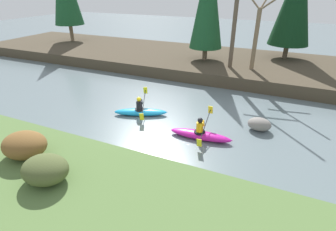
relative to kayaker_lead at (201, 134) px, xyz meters
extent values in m
plane|color=slate|center=(-2.31, 0.16, -0.22)|extent=(90.00, 90.00, 0.00)
cube|color=#56753D|center=(-2.31, -6.56, 0.20)|extent=(44.00, 7.04, 0.84)
cube|color=#473D2D|center=(-2.31, 10.97, 0.19)|extent=(44.00, 8.90, 0.83)
cylinder|color=#7A664C|center=(-17.78, 11.91, 1.40)|extent=(0.36, 0.36, 1.59)
cylinder|color=brown|center=(-2.93, 10.01, 1.07)|extent=(0.36, 0.36, 0.93)
cylinder|color=brown|center=(2.73, 13.01, 1.14)|extent=(0.36, 0.36, 1.08)
cylinder|color=brown|center=(-0.69, 8.77, 3.13)|extent=(0.28, 0.28, 5.05)
cylinder|color=#7A664C|center=(0.77, 8.90, 2.58)|extent=(0.28, 0.28, 3.95)
cylinder|color=#7A664C|center=(1.49, 8.29, 4.95)|extent=(1.56, 1.33, 1.18)
ellipsoid|color=brown|center=(-4.69, -4.77, 1.04)|extent=(1.54, 1.29, 0.84)
ellipsoid|color=#4C562D|center=(-3.07, -5.43, 1.01)|extent=(1.43, 1.19, 0.78)
ellipsoid|color=#C61999|center=(-0.02, 0.00, -0.05)|extent=(2.73, 0.76, 0.34)
cone|color=#C61999|center=(1.22, 0.07, -0.03)|extent=(0.36, 0.22, 0.20)
cylinder|color=black|center=(-0.07, 0.00, 0.09)|extent=(0.51, 0.51, 0.08)
cylinder|color=yellow|center=(-0.07, 0.00, 0.34)|extent=(0.32, 0.32, 0.42)
sphere|color=black|center=(-0.07, 0.00, 0.67)|extent=(0.24, 0.24, 0.23)
cylinder|color=yellow|center=(0.01, 0.24, 0.43)|extent=(0.10, 0.23, 0.35)
cylinder|color=yellow|center=(0.04, -0.24, 0.43)|extent=(0.10, 0.23, 0.35)
cylinder|color=black|center=(0.16, 0.01, 0.47)|extent=(0.15, 1.91, 0.65)
cube|color=yellow|center=(0.10, 0.96, 0.78)|extent=(0.21, 0.17, 0.41)
cube|color=yellow|center=(0.21, -0.94, 0.16)|extent=(0.21, 0.17, 0.41)
ellipsoid|color=#1993D6|center=(-3.55, 0.95, -0.05)|extent=(2.73, 1.58, 0.34)
cone|color=#1993D6|center=(-2.40, 1.42, -0.03)|extent=(0.40, 0.32, 0.20)
cylinder|color=black|center=(-3.59, 0.93, 0.09)|extent=(0.63, 0.63, 0.08)
cylinder|color=black|center=(-3.59, 0.93, 0.34)|extent=(0.39, 0.39, 0.42)
sphere|color=yellow|center=(-3.59, 0.93, 0.67)|extent=(0.30, 0.30, 0.23)
cylinder|color=black|center=(-3.59, 1.19, 0.43)|extent=(0.17, 0.24, 0.35)
cylinder|color=black|center=(-3.41, 0.75, 0.43)|extent=(0.17, 0.24, 0.35)
cylinder|color=black|center=(-3.38, 1.02, 0.47)|extent=(0.76, 1.78, 0.65)
cube|color=yellow|center=(-3.74, 1.90, 0.78)|extent=(0.25, 0.22, 0.41)
cube|color=yellow|center=(-3.02, 0.14, 0.16)|extent=(0.25, 0.22, 0.41)
ellipsoid|color=gray|center=(2.22, 1.84, 0.07)|extent=(1.05, 0.82, 0.59)
camera|label=1|loc=(2.68, -9.55, 5.83)|focal=28.00mm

